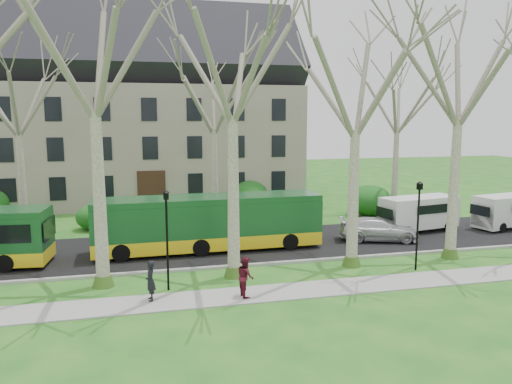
# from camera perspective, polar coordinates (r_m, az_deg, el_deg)

# --- Properties ---
(ground) EXTENTS (120.00, 120.00, 0.00)m
(ground) POSITION_cam_1_polar(r_m,az_deg,el_deg) (24.42, 4.24, -9.20)
(ground) COLOR #1E631C
(ground) RESTS_ON ground
(sidewalk) EXTENTS (70.00, 2.00, 0.06)m
(sidewalk) POSITION_cam_1_polar(r_m,az_deg,el_deg) (22.18, 6.26, -11.02)
(sidewalk) COLOR gray
(sidewalk) RESTS_ON ground
(road) EXTENTS (80.00, 8.00, 0.06)m
(road) POSITION_cam_1_polar(r_m,az_deg,el_deg) (29.48, 0.93, -5.97)
(road) COLOR black
(road) RESTS_ON ground
(curb) EXTENTS (80.00, 0.25, 0.14)m
(curb) POSITION_cam_1_polar(r_m,az_deg,el_deg) (25.77, 3.20, -8.06)
(curb) COLOR #A5A39E
(curb) RESTS_ON ground
(building) EXTENTS (26.50, 12.20, 16.00)m
(building) POSITION_cam_1_polar(r_m,az_deg,el_deg) (46.11, -12.36, 9.20)
(building) COLOR gray
(building) RESTS_ON ground
(tree_row_verge) EXTENTS (49.00, 7.00, 14.00)m
(tree_row_verge) POSITION_cam_1_polar(r_m,az_deg,el_deg) (23.54, 4.20, 7.47)
(tree_row_verge) COLOR gray
(tree_row_verge) RESTS_ON ground
(tree_row_far) EXTENTS (33.00, 7.00, 12.00)m
(tree_row_far) POSITION_cam_1_polar(r_m,az_deg,el_deg) (33.65, -3.64, 6.13)
(tree_row_far) COLOR gray
(tree_row_far) RESTS_ON ground
(lamp_row) EXTENTS (36.22, 0.22, 4.30)m
(lamp_row) POSITION_cam_1_polar(r_m,az_deg,el_deg) (22.84, 5.08, -3.78)
(lamp_row) COLOR black
(lamp_row) RESTS_ON ground
(hedges) EXTENTS (30.60, 8.60, 2.00)m
(hedges) POSITION_cam_1_polar(r_m,az_deg,el_deg) (36.76, -9.52, -1.61)
(hedges) COLOR #194C15
(hedges) RESTS_ON ground
(bus_follow) EXTENTS (12.58, 2.83, 3.13)m
(bus_follow) POSITION_cam_1_polar(r_m,az_deg,el_deg) (27.95, -5.43, -3.46)
(bus_follow) COLOR #164E22
(bus_follow) RESTS_ON road
(sedan) EXTENTS (5.06, 3.21, 1.37)m
(sedan) POSITION_cam_1_polar(r_m,az_deg,el_deg) (30.95, 13.83, -4.16)
(sedan) COLOR silver
(sedan) RESTS_ON road
(van_a) EXTENTS (5.41, 2.73, 2.25)m
(van_a) POSITION_cam_1_polar(r_m,az_deg,el_deg) (34.11, 18.11, -2.40)
(van_a) COLOR silver
(van_a) RESTS_ON road
(van_b) EXTENTS (5.31, 2.69, 2.21)m
(van_b) POSITION_cam_1_polar(r_m,az_deg,el_deg) (37.48, 27.01, -1.99)
(van_b) COLOR silver
(van_b) RESTS_ON road
(pedestrian_a) EXTENTS (0.46, 0.64, 1.65)m
(pedestrian_a) POSITION_cam_1_polar(r_m,az_deg,el_deg) (20.95, -11.97, -9.88)
(pedestrian_a) COLOR black
(pedestrian_a) RESTS_ON sidewalk
(pedestrian_b) EXTENTS (0.72, 0.88, 1.68)m
(pedestrian_b) POSITION_cam_1_polar(r_m,az_deg,el_deg) (20.97, -1.22, -9.63)
(pedestrian_b) COLOR #541322
(pedestrian_b) RESTS_ON sidewalk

